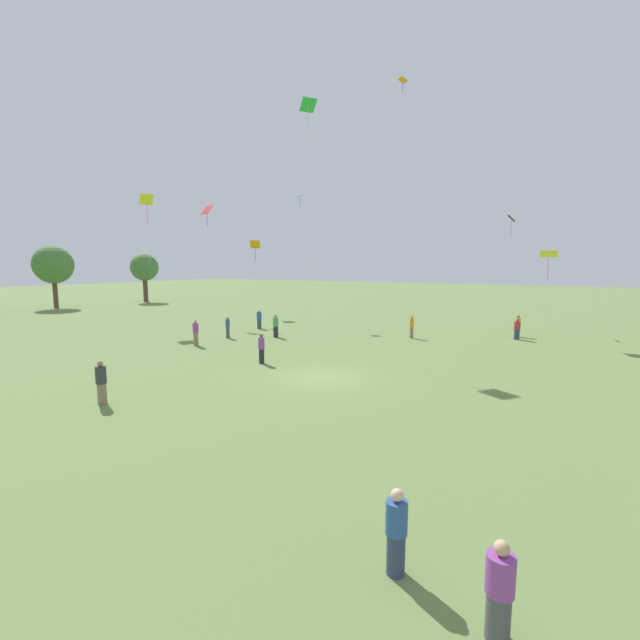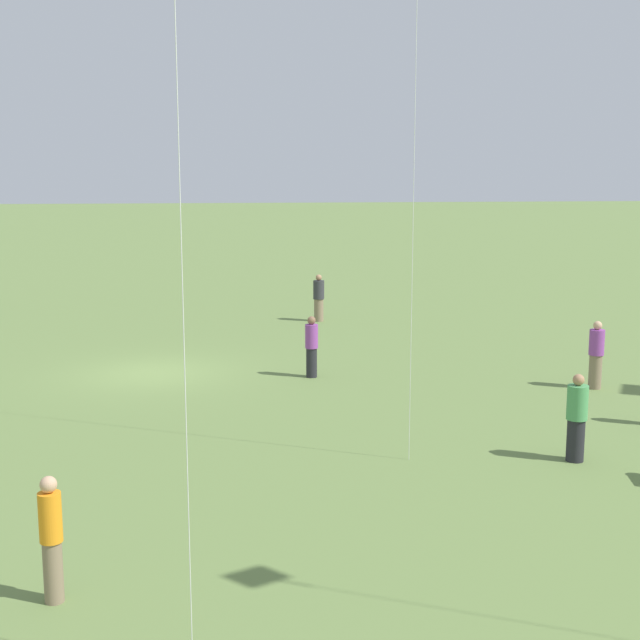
{
  "view_description": "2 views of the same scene",
  "coord_description": "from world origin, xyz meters",
  "px_view_note": "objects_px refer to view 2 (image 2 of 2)",
  "views": [
    {
      "loc": [
        -18.95,
        -10.76,
        5.82
      ],
      "look_at": [
        5.78,
        3.35,
        2.16
      ],
      "focal_mm": 24.0,
      "sensor_mm": 36.0,
      "label": 1
    },
    {
      "loc": [
        26.2,
        2.06,
        6.11
      ],
      "look_at": [
        0.75,
        4.91,
        1.64
      ],
      "focal_mm": 50.0,
      "sensor_mm": 36.0,
      "label": 2
    }
  ],
  "objects_px": {
    "person_3": "(596,355)",
    "person_6": "(51,538)",
    "person_9": "(577,418)",
    "person_2": "(319,298)",
    "person_10": "(312,347)"
  },
  "relations": [
    {
      "from": "person_3",
      "to": "person_6",
      "type": "xyz_separation_m",
      "value": [
        10.88,
        -12.67,
        0.01
      ]
    },
    {
      "from": "person_2",
      "to": "person_3",
      "type": "bearing_deg",
      "value": 112.79
    },
    {
      "from": "person_3",
      "to": "person_9",
      "type": "bearing_deg",
      "value": 124.0
    },
    {
      "from": "person_2",
      "to": "person_9",
      "type": "bearing_deg",
      "value": 95.03
    },
    {
      "from": "person_2",
      "to": "person_10",
      "type": "relative_size",
      "value": 1.03
    },
    {
      "from": "person_9",
      "to": "person_10",
      "type": "relative_size",
      "value": 1.03
    },
    {
      "from": "person_2",
      "to": "person_6",
      "type": "height_order",
      "value": "person_6"
    },
    {
      "from": "person_3",
      "to": "person_10",
      "type": "relative_size",
      "value": 1.05
    },
    {
      "from": "person_9",
      "to": "person_6",
      "type": "bearing_deg",
      "value": -76.76
    },
    {
      "from": "person_3",
      "to": "person_6",
      "type": "height_order",
      "value": "person_3"
    },
    {
      "from": "person_10",
      "to": "person_3",
      "type": "bearing_deg",
      "value": 69.99
    },
    {
      "from": "person_2",
      "to": "person_9",
      "type": "height_order",
      "value": "person_9"
    },
    {
      "from": "person_2",
      "to": "person_10",
      "type": "distance_m",
      "value": 9.43
    },
    {
      "from": "person_6",
      "to": "person_9",
      "type": "bearing_deg",
      "value": -24.8
    },
    {
      "from": "person_6",
      "to": "person_9",
      "type": "height_order",
      "value": "same"
    }
  ]
}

